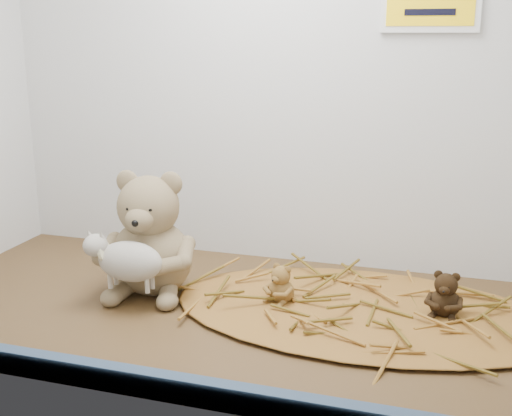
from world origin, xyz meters
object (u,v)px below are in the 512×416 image
(toy_lamb, at_px, (130,261))
(main_teddy, at_px, (150,232))
(mini_teddy_brown, at_px, (446,292))
(mini_teddy_tan, at_px, (281,282))

(toy_lamb, bearing_deg, main_teddy, 90.00)
(main_teddy, bearing_deg, toy_lamb, -97.68)
(toy_lamb, bearing_deg, mini_teddy_brown, 11.18)
(main_teddy, xyz_separation_m, toy_lamb, (0.00, -0.08, -0.03))
(toy_lamb, distance_m, mini_teddy_tan, 0.27)
(mini_teddy_tan, xyz_separation_m, mini_teddy_brown, (0.28, 0.02, 0.00))
(main_teddy, height_order, mini_teddy_brown, main_teddy)
(main_teddy, xyz_separation_m, mini_teddy_tan, (0.26, -0.00, -0.07))
(mini_teddy_tan, bearing_deg, mini_teddy_brown, 29.84)
(toy_lamb, height_order, mini_teddy_tan, toy_lamb)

